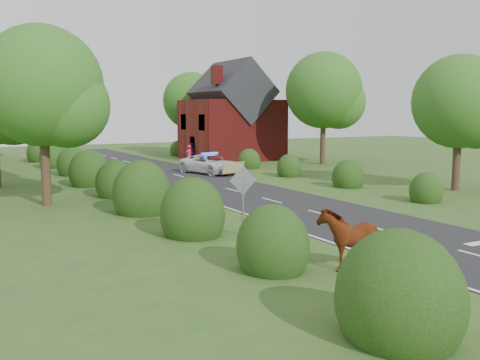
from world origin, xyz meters
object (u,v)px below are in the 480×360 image
pedestrian_red (189,156)px  road_sign (243,190)px  cow (351,243)px  pedestrian_purple (191,152)px  police_van (210,164)px

pedestrian_red → road_sign: bearing=51.7°
cow → pedestrian_purple: (9.46, 32.50, 0.10)m
police_van → pedestrian_red: (0.81, 5.60, 0.18)m
cow → pedestrian_purple: bearing=176.0°
road_sign → cow: bearing=-80.9°
pedestrian_red → pedestrian_purple: 4.27m
police_van → pedestrian_red: size_ratio=3.08×
police_van → pedestrian_purple: 9.81m
cow → pedestrian_red: size_ratio=1.17×
road_sign → cow: (0.78, -4.86, -0.93)m
pedestrian_red → cow: bearing=56.2°
pedestrian_purple → police_van: bearing=94.9°
road_sign → police_van: bearing=67.6°
pedestrian_red → pedestrian_purple: bearing=-135.8°
cow → pedestrian_red: (7.54, 28.68, 0.15)m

